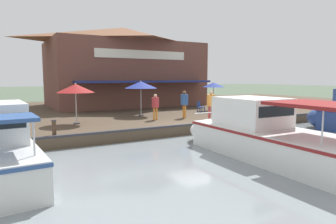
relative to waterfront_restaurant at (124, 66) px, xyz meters
The scene contains 16 objects.
ground_plane 14.67m from the waterfront_restaurant, ahead, with size 220.00×220.00×0.00m, color #4C5B47.
quay_deck 5.16m from the waterfront_restaurant, 23.70° to the right, with size 22.00×56.00×0.60m, color #4C3D2D.
quay_edge_fender 14.39m from the waterfront_restaurant, ahead, with size 0.20×50.40×0.10m, color #2D2D33.
waterfront_restaurant is the anchor object (origin of this frame).
patio_umbrella_far_corner 12.46m from the waterfront_restaurant, 33.78° to the right, with size 2.08×2.08×2.30m.
patio_umbrella_near_quay_edge 8.98m from the waterfront_restaurant, 13.83° to the right, with size 2.23×2.23×2.40m.
patio_umbrella_by_entrance 9.50m from the waterfront_restaurant, 28.14° to the left, with size 1.78×1.78×2.27m.
cafe_chair_under_first_umbrella 14.43m from the waterfront_restaurant, 44.76° to the left, with size 0.56×0.56×0.85m.
cafe_chair_far_corner_seat 10.00m from the waterfront_restaurant, 15.24° to the left, with size 0.58×0.58×0.85m.
person_at_quay_edge 11.37m from the waterfront_restaurant, ahead, with size 0.50×0.50×1.76m.
person_near_entrance 13.08m from the waterfront_restaurant, ahead, with size 0.51×0.51×1.81m.
person_mid_patio 11.51m from the waterfront_restaurant, 11.40° to the right, with size 0.45×0.45×1.60m.
motorboat_distant_upstream 20.35m from the waterfront_restaurant, 31.94° to the right, with size 5.67×2.08×2.36m.
motorboat_outer_channel 19.10m from the waterfront_restaurant, ahead, with size 8.70×2.90×2.30m.
mooring_post 16.42m from the waterfront_restaurant, 32.20° to the right, with size 0.22×0.22×0.75m.
tree_behind_restaurant 5.47m from the waterfront_restaurant, 153.68° to the right, with size 3.77×3.59×6.51m.
Camera 1 is at (13.45, -9.28, 3.19)m, focal length 32.00 mm.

